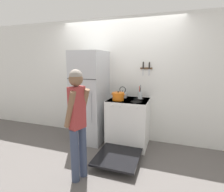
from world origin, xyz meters
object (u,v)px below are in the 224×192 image
dutch_oven_pot (118,96)px  person (77,119)px  tea_kettle (123,94)px  stove_range (128,123)px  refrigerator (90,97)px  utensil_jar (140,95)px

dutch_oven_pot → person: (-0.24, -1.12, -0.12)m
dutch_oven_pot → tea_kettle: size_ratio=1.18×
person → stove_range: bearing=-0.5°
refrigerator → person: size_ratio=1.19×
stove_range → tea_kettle: bearing=133.0°
person → dutch_oven_pot: bearing=6.2°
stove_range → person: person is taller
refrigerator → dutch_oven_pot: size_ratio=6.86×
stove_range → person: bearing=-108.8°
refrigerator → tea_kettle: bearing=13.0°
utensil_jar → person: person is taller
dutch_oven_pot → utensil_jar: utensil_jar is taller
stove_range → person: (-0.41, -1.21, 0.43)m
dutch_oven_pot → utensil_jar: bearing=36.5°
dutch_oven_pot → person: 1.15m
refrigerator → stove_range: (0.82, -0.02, -0.47)m
refrigerator → person: bearing=-71.7°
refrigerator → tea_kettle: size_ratio=8.10×
stove_range → utensil_jar: 0.61m
stove_range → person: 1.35m
utensil_jar → tea_kettle: bearing=-178.9°
tea_kettle → stove_range: bearing=-47.0°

